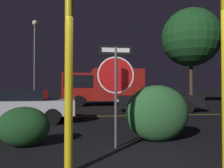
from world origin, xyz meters
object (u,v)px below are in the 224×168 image
Objects in this scene: passing_car_2 at (20,106)px; tree_0 at (191,38)px; hedge_bush_2 at (157,113)px; stop_sign at (116,76)px; street_lamp at (35,53)px; yellow_pole_left at (69,86)px; delivery_truck at (102,85)px; passing_car_3 at (159,99)px; hedge_bush_1 at (24,127)px.

tree_0 reaches higher than passing_car_2.
stop_sign is at bearing -157.65° from hedge_bush_2.
yellow_pole_left is at bearing -75.41° from street_lamp.
hedge_bush_2 is 12.04m from delivery_truck.
yellow_pole_left is at bearing 169.32° from delivery_truck.
street_lamp is (-8.07, 4.73, 3.34)m from passing_car_3.
street_lamp is (-5.63, 11.65, 3.35)m from hedge_bush_2.
hedge_bush_2 is at bearing -132.87° from passing_car_2.
street_lamp reaches higher than hedge_bush_1.
hedge_bush_2 is 13.36m from street_lamp.
stop_sign is 0.36× the size of street_lamp.
tree_0 is (9.03, 14.08, 4.40)m from stop_sign.
stop_sign reaches higher than passing_car_2.
passing_car_2 is 0.69× the size of delivery_truck.
hedge_bush_1 is 12.52m from street_lamp.
delivery_truck reaches higher than hedge_bush_1.
delivery_truck is (-0.52, 12.00, 0.87)m from hedge_bush_2.
hedge_bush_1 is 0.73× the size of hedge_bush_2.
delivery_truck reaches higher than passing_car_3.
passing_car_2 is at bearing -81.26° from street_lamp.
hedge_bush_2 is (1.15, 0.47, -0.92)m from stop_sign.
hedge_bush_1 is at bearing 123.19° from yellow_pole_left.
stop_sign is 0.47× the size of passing_car_3.
passing_car_3 is 0.76× the size of delivery_truck.
hedge_bush_2 is at bearing -120.08° from tree_0.
yellow_pole_left is 6.03m from passing_car_2.
hedge_bush_1 is (-2.12, 0.36, -1.18)m from stop_sign.
yellow_pole_left reaches higher than hedge_bush_2.
tree_0 reaches higher than yellow_pole_left.
hedge_bush_1 is (-1.16, 1.77, -0.94)m from yellow_pole_left.
delivery_truck is at bearing 92.50° from hedge_bush_2.
stop_sign is 1.42× the size of hedge_bush_2.
stop_sign is at bearing -144.93° from passing_car_2.
passing_car_2 is 0.90× the size of passing_car_3.
tree_0 is at bearing 59.92° from hedge_bush_2.
stop_sign is at bearing 172.96° from delivery_truck.
delivery_truck is (-2.97, 5.08, 0.87)m from passing_car_3.
tree_0 is (12.28, 9.96, 5.38)m from passing_car_2.
hedge_bush_1 is at bearing -166.42° from passing_car_2.
hedge_bush_2 is 5.71m from passing_car_2.
street_lamp is (-1.23, 8.00, 3.40)m from passing_car_2.
yellow_pole_left is 0.57× the size of passing_car_3.
street_lamp is at bearing 63.08° from passing_car_3.
delivery_truck is (3.87, 8.35, 0.93)m from passing_car_2.
stop_sign is at bearing -69.71° from street_lamp.
delivery_truck is at bearing 86.12° from stop_sign.
stop_sign is 1.72m from yellow_pole_left.
yellow_pole_left is at bearing -160.69° from passing_car_2.
hedge_bush_1 is 0.24× the size of passing_car_3.
delivery_truck is 0.99× the size of street_lamp.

